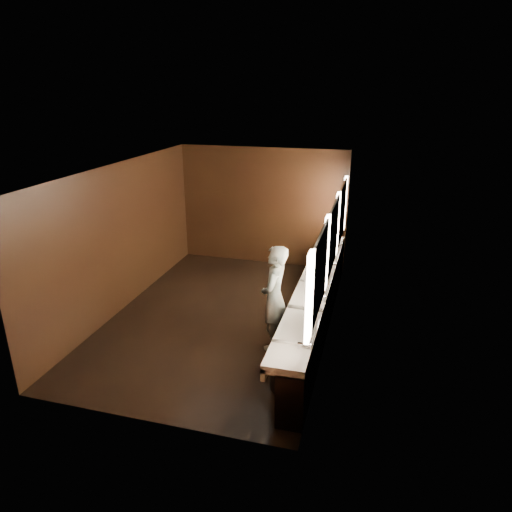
{
  "coord_description": "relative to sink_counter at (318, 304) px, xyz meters",
  "views": [
    {
      "loc": [
        2.65,
        -7.28,
        4.11
      ],
      "look_at": [
        0.66,
        0.0,
        1.29
      ],
      "focal_mm": 32.0,
      "sensor_mm": 36.0,
      "label": 1
    }
  ],
  "objects": [
    {
      "name": "ceiling",
      "position": [
        -1.79,
        0.0,
        2.3
      ],
      "size": [
        4.0,
        6.0,
        0.02
      ],
      "primitive_type": "cube",
      "color": "#2D2D2B",
      "rests_on": "wall_back"
    },
    {
      "name": "sink_counter",
      "position": [
        0.0,
        0.0,
        0.0
      ],
      "size": [
        0.55,
        5.4,
        1.01
      ],
      "color": "black",
      "rests_on": "floor"
    },
    {
      "name": "trash_bin",
      "position": [
        -0.22,
        -1.84,
        -0.19
      ],
      "size": [
        0.5,
        0.5,
        0.61
      ],
      "primitive_type": "cylinder",
      "rotation": [
        0.0,
        0.0,
        -0.35
      ],
      "color": "black",
      "rests_on": "floor"
    },
    {
      "name": "wall_right",
      "position": [
        0.21,
        0.0,
        0.9
      ],
      "size": [
        0.02,
        6.0,
        2.8
      ],
      "primitive_type": "cube",
      "color": "black",
      "rests_on": "floor"
    },
    {
      "name": "floor",
      "position": [
        -1.79,
        0.0,
        -0.5
      ],
      "size": [
        6.0,
        6.0,
        0.0
      ],
      "primitive_type": "plane",
      "color": "black",
      "rests_on": "ground"
    },
    {
      "name": "person",
      "position": [
        -0.62,
        -0.75,
        0.39
      ],
      "size": [
        0.46,
        0.67,
        1.77
      ],
      "primitive_type": "imported",
      "rotation": [
        0.0,
        0.0,
        -1.63
      ],
      "color": "#89BFCC",
      "rests_on": "floor"
    },
    {
      "name": "wall_front",
      "position": [
        -1.79,
        -3.0,
        0.9
      ],
      "size": [
        4.0,
        0.02,
        2.8
      ],
      "primitive_type": "cube",
      "color": "black",
      "rests_on": "floor"
    },
    {
      "name": "wall_left",
      "position": [
        -3.79,
        0.0,
        0.9
      ],
      "size": [
        0.02,
        6.0,
        2.8
      ],
      "primitive_type": "cube",
      "color": "black",
      "rests_on": "floor"
    },
    {
      "name": "mirror_band",
      "position": [
        0.19,
        -0.0,
        1.25
      ],
      "size": [
        0.06,
        5.03,
        1.15
      ],
      "color": "#FDE1C1",
      "rests_on": "wall_right"
    },
    {
      "name": "wall_back",
      "position": [
        -1.79,
        3.0,
        0.9
      ],
      "size": [
        4.0,
        0.02,
        2.8
      ],
      "primitive_type": "cube",
      "color": "black",
      "rests_on": "floor"
    }
  ]
}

